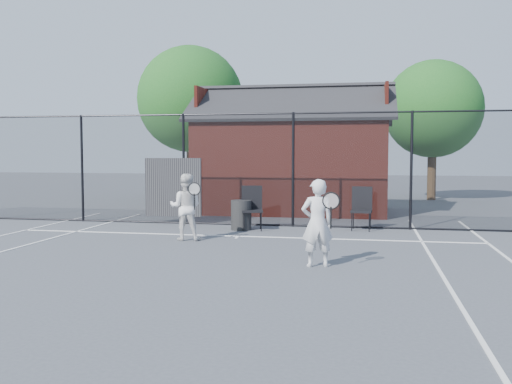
% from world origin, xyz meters
% --- Properties ---
extents(ground, '(80.00, 80.00, 0.00)m').
position_xyz_m(ground, '(0.00, 0.00, 0.00)').
color(ground, '#41454A').
rests_on(ground, ground).
extents(court_lines, '(11.02, 18.00, 0.01)m').
position_xyz_m(court_lines, '(0.00, -1.32, 0.01)').
color(court_lines, silver).
rests_on(court_lines, ground).
extents(fence, '(22.04, 3.00, 3.00)m').
position_xyz_m(fence, '(-0.30, 5.00, 1.45)').
color(fence, black).
rests_on(fence, ground).
extents(clubhouse, '(6.50, 4.36, 4.19)m').
position_xyz_m(clubhouse, '(0.50, 9.00, 1.61)').
color(clubhouse, maroon).
rests_on(clubhouse, ground).
extents(tree_left, '(4.48, 4.48, 6.44)m').
position_xyz_m(tree_left, '(-4.50, 13.50, 4.19)').
color(tree_left, '#2E2212').
rests_on(tree_left, ground).
extents(tree_right, '(3.97, 3.97, 5.70)m').
position_xyz_m(tree_right, '(5.50, 14.50, 3.71)').
color(tree_right, '#2E2212').
rests_on(tree_right, ground).
extents(player_front, '(0.71, 0.57, 1.50)m').
position_xyz_m(player_front, '(2.09, -0.16, 0.76)').
color(player_front, silver).
rests_on(player_front, ground).
extents(player_back, '(0.84, 0.65, 1.48)m').
position_xyz_m(player_back, '(-1.05, 2.24, 0.74)').
color(player_back, silver).
rests_on(player_back, ground).
extents(chair_left, '(0.63, 0.65, 1.08)m').
position_xyz_m(chair_left, '(0.09, 4.10, 0.54)').
color(chair_left, black).
rests_on(chair_left, ground).
extents(chair_right, '(0.54, 0.56, 1.07)m').
position_xyz_m(chair_right, '(2.78, 4.60, 0.53)').
color(chair_right, black).
rests_on(chair_right, ground).
extents(waste_bin, '(0.60, 0.60, 0.75)m').
position_xyz_m(waste_bin, '(-0.19, 4.10, 0.38)').
color(waste_bin, '#252525').
rests_on(waste_bin, ground).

